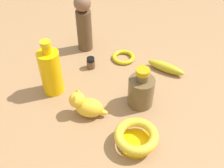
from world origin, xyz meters
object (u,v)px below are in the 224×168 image
object	(u,v)px
person_figure_adult	(84,22)
bangle	(123,57)
cat_figurine	(86,105)
bottle_tall	(51,71)
bottle_short	(141,90)
bowl	(136,137)
nail_polish_jar	(91,63)
banana	(166,67)

from	to	relation	value
person_figure_adult	bangle	bearing A→B (deg)	-90.67
cat_figurine	bottle_tall	world-z (taller)	bottle_tall
bottle_short	cat_figurine	xyz separation A→B (m)	(-0.13, 0.15, -0.02)
person_figure_adult	cat_figurine	bearing A→B (deg)	-150.09
bowl	nail_polish_jar	distance (m)	0.42
bottle_short	person_figure_adult	size ratio (longest dim) A/B	0.61
bangle	bottle_tall	size ratio (longest dim) A/B	0.45
bottle_short	bowl	xyz separation A→B (m)	(-0.17, -0.05, -0.03)
person_figure_adult	bowl	bearing A→B (deg)	-134.33
bottle_tall	nail_polish_jar	xyz separation A→B (m)	(0.18, -0.06, -0.07)
cat_figurine	person_figure_adult	xyz separation A→B (m)	(0.35, 0.20, 0.09)
banana	person_figure_adult	bearing A→B (deg)	6.25
bowl	bottle_tall	size ratio (longest dim) A/B	0.63
bangle	banana	size ratio (longest dim) A/B	0.63
bottle_short	banana	size ratio (longest dim) A/B	0.98
cat_figurine	nail_polish_jar	size ratio (longest dim) A/B	2.73
bowl	person_figure_adult	distance (m)	0.57
bottle_short	bottle_tall	world-z (taller)	bottle_tall
bottle_short	bottle_tall	size ratio (longest dim) A/B	0.71
bangle	cat_figurine	bearing A→B (deg)	-178.08
bangle	nail_polish_jar	size ratio (longest dim) A/B	2.05
bottle_tall	bowl	bearing A→B (deg)	-104.65
bangle	cat_figurine	distance (m)	0.35
bottle_short	bowl	world-z (taller)	bottle_short
bottle_short	bowl	size ratio (longest dim) A/B	1.13
nail_polish_jar	bottle_tall	bearing A→B (deg)	161.30
bangle	banana	bearing A→B (deg)	-90.66
banana	person_figure_adult	size ratio (longest dim) A/B	0.62
nail_polish_jar	person_figure_adult	distance (m)	0.18
cat_figurine	nail_polish_jar	bearing A→B (deg)	25.20
banana	nail_polish_jar	bearing A→B (deg)	27.85
nail_polish_jar	person_figure_adult	size ratio (longest dim) A/B	0.19
bangle	person_figure_adult	bearing A→B (deg)	89.33
bottle_short	cat_figurine	distance (m)	0.20
bangle	bottle_short	bearing A→B (deg)	-143.47
banana	bowl	size ratio (longest dim) A/B	1.15
person_figure_adult	nail_polish_jar	bearing A→B (deg)	-141.74
bottle_tall	nail_polish_jar	size ratio (longest dim) A/B	4.56
bowl	bottle_tall	xyz separation A→B (m)	(0.10, 0.37, 0.06)
bangle	bowl	bearing A→B (deg)	-151.40
bowl	banana	bearing A→B (deg)	3.38
person_figure_adult	banana	bearing A→B (deg)	-90.67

